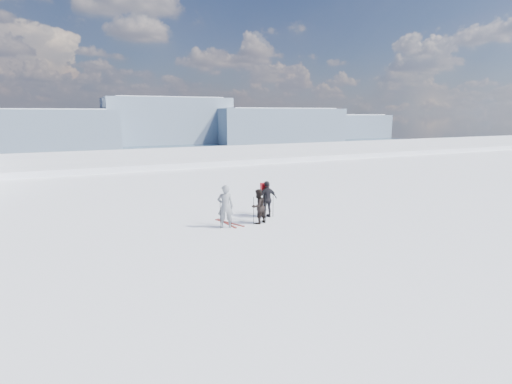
{
  "coord_description": "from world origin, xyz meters",
  "views": [
    {
      "loc": [
        -8.75,
        -11.0,
        4.66
      ],
      "look_at": [
        -2.16,
        3.0,
        1.6
      ],
      "focal_mm": 28.0,
      "sensor_mm": 36.0,
      "label": 1
    }
  ],
  "objects_px": {
    "skier_pack": "(267,199)",
    "skis_loose": "(228,223)",
    "skier_grey": "(225,206)",
    "skier_dark": "(258,206)"
  },
  "relations": [
    {
      "from": "skier_pack",
      "to": "skis_loose",
      "type": "height_order",
      "value": "skier_pack"
    },
    {
      "from": "skier_dark",
      "to": "skis_loose",
      "type": "bearing_deg",
      "value": -48.44
    },
    {
      "from": "skier_grey",
      "to": "skis_loose",
      "type": "bearing_deg",
      "value": -98.64
    },
    {
      "from": "skier_grey",
      "to": "skis_loose",
      "type": "distance_m",
      "value": 1.1
    },
    {
      "from": "skier_pack",
      "to": "skis_loose",
      "type": "distance_m",
      "value": 2.17
    },
    {
      "from": "skier_grey",
      "to": "skier_dark",
      "type": "relative_size",
      "value": 1.2
    },
    {
      "from": "skier_dark",
      "to": "skis_loose",
      "type": "distance_m",
      "value": 1.49
    },
    {
      "from": "skis_loose",
      "to": "skier_pack",
      "type": "bearing_deg",
      "value": 6.16
    },
    {
      "from": "skier_grey",
      "to": "skis_loose",
      "type": "xyz_separation_m",
      "value": [
        0.32,
        0.56,
        -0.89
      ]
    },
    {
      "from": "skier_grey",
      "to": "skier_dark",
      "type": "distance_m",
      "value": 1.5
    }
  ]
}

